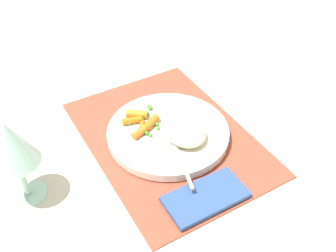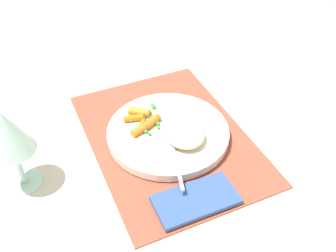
{
  "view_description": "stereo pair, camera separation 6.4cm",
  "coord_description": "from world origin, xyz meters",
  "px_view_note": "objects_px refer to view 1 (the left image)",
  "views": [
    {
      "loc": [
        -0.52,
        0.3,
        0.56
      ],
      "look_at": [
        0.0,
        0.0,
        0.03
      ],
      "focal_mm": 42.17,
      "sensor_mm": 36.0,
      "label": 1
    },
    {
      "loc": [
        -0.55,
        0.24,
        0.56
      ],
      "look_at": [
        0.0,
        0.0,
        0.03
      ],
      "focal_mm": 42.17,
      "sensor_mm": 36.0,
      "label": 2
    }
  ],
  "objects_px": {
    "fork": "(173,140)",
    "napkin": "(206,197)",
    "rice_mound": "(185,132)",
    "wine_glass": "(11,145)",
    "carrot_portion": "(141,122)",
    "plate": "(168,133)"
  },
  "relations": [
    {
      "from": "fork",
      "to": "napkin",
      "type": "bearing_deg",
      "value": 173.84
    },
    {
      "from": "plate",
      "to": "carrot_portion",
      "type": "bearing_deg",
      "value": 45.52
    },
    {
      "from": "plate",
      "to": "wine_glass",
      "type": "relative_size",
      "value": 1.49
    },
    {
      "from": "plate",
      "to": "rice_mound",
      "type": "bearing_deg",
      "value": -153.79
    },
    {
      "from": "carrot_portion",
      "to": "wine_glass",
      "type": "height_order",
      "value": "wine_glass"
    },
    {
      "from": "plate",
      "to": "rice_mound",
      "type": "relative_size",
      "value": 2.72
    },
    {
      "from": "plate",
      "to": "carrot_portion",
      "type": "xyz_separation_m",
      "value": [
        0.04,
        0.04,
        0.02
      ]
    },
    {
      "from": "plate",
      "to": "fork",
      "type": "distance_m",
      "value": 0.04
    },
    {
      "from": "fork",
      "to": "napkin",
      "type": "relative_size",
      "value": 1.42
    },
    {
      "from": "wine_glass",
      "to": "napkin",
      "type": "bearing_deg",
      "value": -123.01
    },
    {
      "from": "wine_glass",
      "to": "rice_mound",
      "type": "bearing_deg",
      "value": -96.91
    },
    {
      "from": "fork",
      "to": "wine_glass",
      "type": "bearing_deg",
      "value": 82.79
    },
    {
      "from": "carrot_portion",
      "to": "fork",
      "type": "xyz_separation_m",
      "value": [
        -0.08,
        -0.03,
        -0.0
      ]
    },
    {
      "from": "rice_mound",
      "to": "napkin",
      "type": "xyz_separation_m",
      "value": [
        -0.14,
        0.04,
        -0.03
      ]
    },
    {
      "from": "napkin",
      "to": "carrot_portion",
      "type": "bearing_deg",
      "value": 4.57
    },
    {
      "from": "fork",
      "to": "carrot_portion",
      "type": "bearing_deg",
      "value": 22.87
    },
    {
      "from": "wine_glass",
      "to": "fork",
      "type": "bearing_deg",
      "value": -97.21
    },
    {
      "from": "rice_mound",
      "to": "wine_glass",
      "type": "height_order",
      "value": "wine_glass"
    },
    {
      "from": "wine_glass",
      "to": "napkin",
      "type": "xyz_separation_m",
      "value": [
        -0.17,
        -0.27,
        -0.11
      ]
    },
    {
      "from": "rice_mound",
      "to": "fork",
      "type": "bearing_deg",
      "value": 86.23
    },
    {
      "from": "plate",
      "to": "carrot_portion",
      "type": "distance_m",
      "value": 0.06
    },
    {
      "from": "fork",
      "to": "plate",
      "type": "bearing_deg",
      "value": -15.07
    }
  ]
}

